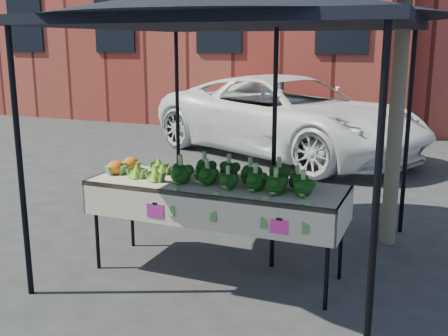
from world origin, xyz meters
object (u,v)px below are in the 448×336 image
(canopy, at_px, (242,127))
(street_tree, at_px, (403,28))
(table, at_px, (216,229))
(vehicle, at_px, (290,8))

(canopy, distance_m, street_tree, 1.94)
(table, distance_m, vehicle, 6.19)
(canopy, relative_size, vehicle, 0.57)
(canopy, xyz_separation_m, vehicle, (-0.99, 5.23, 1.41))
(street_tree, bearing_deg, canopy, -142.69)
(table, distance_m, street_tree, 2.77)
(canopy, relative_size, street_tree, 0.69)
(table, height_order, canopy, canopy)
(table, height_order, vehicle, vehicle)
(street_tree, bearing_deg, vehicle, 119.12)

